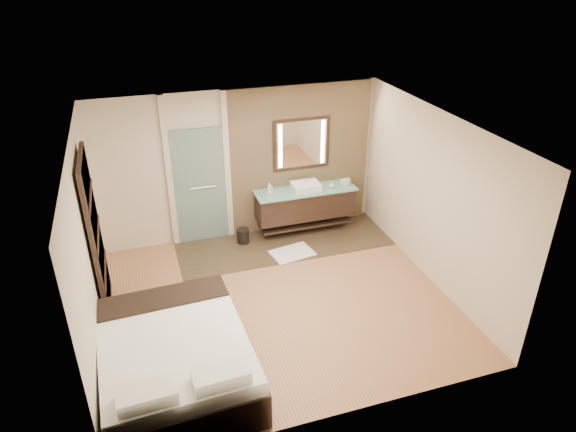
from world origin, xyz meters
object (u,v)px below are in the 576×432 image
object	(u,v)px
mirror_unit	(301,144)
waste_bin	(243,236)
bed	(175,359)
vanity	(305,203)

from	to	relation	value
mirror_unit	waste_bin	bearing A→B (deg)	-165.67
mirror_unit	bed	distance (m)	4.50
vanity	waste_bin	bearing A→B (deg)	-176.76
vanity	mirror_unit	distance (m)	1.10
mirror_unit	waste_bin	xyz separation A→B (m)	(-1.20, -0.31, -1.51)
mirror_unit	bed	size ratio (longest dim) A/B	0.47
bed	waste_bin	size ratio (longest dim) A/B	8.12
vanity	bed	size ratio (longest dim) A/B	0.82
bed	waste_bin	world-z (taller)	bed
bed	waste_bin	distance (m)	3.39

